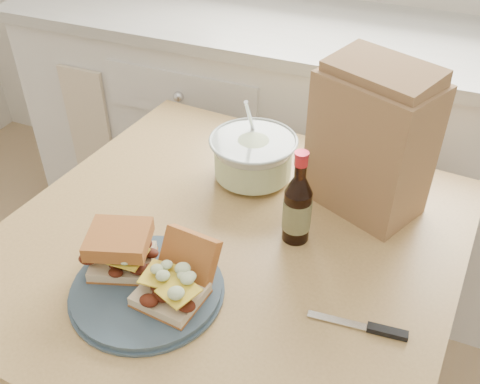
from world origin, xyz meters
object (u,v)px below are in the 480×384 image
at_px(plate, 147,289).
at_px(coleslaw_bowl, 253,159).
at_px(dining_table, 228,275).
at_px(paper_bag, 371,145).
at_px(beer_bottle, 297,208).

bearing_deg(plate, coleslaw_bowl, 84.66).
relative_size(dining_table, coleslaw_bowl, 4.76).
distance_m(dining_table, paper_bag, 0.43).
xyz_separation_m(coleslaw_bowl, beer_bottle, (0.17, -0.17, 0.03)).
bearing_deg(beer_bottle, dining_table, -174.42).
bearing_deg(plate, paper_bag, 54.81).
xyz_separation_m(coleslaw_bowl, paper_bag, (0.27, 0.01, 0.10)).
relative_size(plate, coleslaw_bowl, 1.35).
relative_size(dining_table, beer_bottle, 4.68).
height_order(coleslaw_bowl, paper_bag, paper_bag).
bearing_deg(coleslaw_bowl, beer_bottle, -45.44).
xyz_separation_m(dining_table, paper_bag, (0.24, 0.24, 0.27)).
distance_m(dining_table, beer_bottle, 0.25).
relative_size(coleslaw_bowl, beer_bottle, 0.98).
bearing_deg(coleslaw_bowl, dining_table, -81.57).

